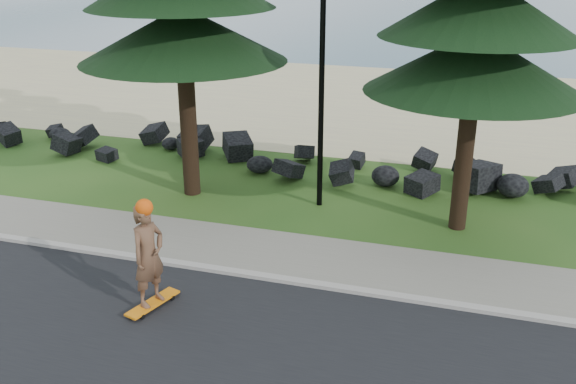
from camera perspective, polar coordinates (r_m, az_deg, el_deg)
name	(u,v)px	position (r m, az deg, el deg)	size (l,w,h in m)	color
ground	(283,260)	(13.89, -0.45, -6.06)	(160.00, 160.00, 0.00)	#254D18
kerb	(270,278)	(13.12, -1.62, -7.63)	(160.00, 0.20, 0.10)	#ABA299
sidewalk	(286,254)	(14.04, -0.21, -5.55)	(160.00, 2.00, 0.08)	gray
beach_sand	(385,103)	(27.26, 8.65, 7.83)	(160.00, 15.00, 0.01)	beige
ocean	(446,11)	(63.16, 13.83, 15.37)	(160.00, 58.00, 0.01)	#3B6071
seawall_boulders	(339,174)	(18.86, 4.57, 1.61)	(60.00, 2.40, 1.10)	black
lamp_post	(322,43)	(15.54, 3.08, 13.06)	(0.25, 0.14, 8.14)	black
skateboarder	(149,256)	(11.95, -12.29, -5.57)	(0.66, 1.21, 2.19)	orange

